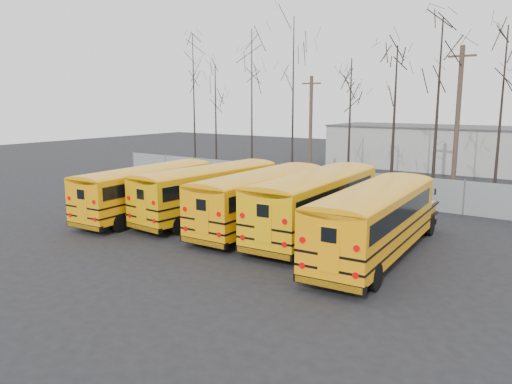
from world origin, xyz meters
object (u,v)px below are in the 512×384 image
Objects in this scene: bus_c at (262,195)px; bus_d at (317,198)px; utility_pole_left at (311,130)px; bus_e at (376,216)px; bus_a at (149,187)px; utility_pole_right at (457,122)px; bus_b at (211,188)px.

bus_c is 0.95× the size of bus_d.
utility_pole_left is (-4.45, 13.22, 2.51)m from bus_c.
bus_c is at bearing 164.98° from bus_e.
bus_c reaches higher than bus_a.
bus_a is 13.47m from bus_e.
bus_a is 1.06× the size of utility_pole_right.
bus_d reaches higher than bus_a.
utility_pole_right reaches higher than bus_c.
bus_a is 0.97× the size of bus_b.
utility_pole_right reaches higher than bus_d.
utility_pole_right is at bearing 58.80° from bus_b.
bus_a is 14.99m from utility_pole_left.
bus_b is 0.97× the size of bus_e.
utility_pole_left is (-0.86, 13.00, 2.52)m from bus_b.
bus_a is 3.60m from bus_b.
bus_e reaches higher than bus_a.
bus_a is at bearing -126.72° from utility_pole_right.
utility_pole_left is (-11.09, 14.59, 2.47)m from bus_e.
bus_d is at bearing 5.64° from bus_b.
bus_e reaches higher than bus_b.
bus_a is at bearing -107.32° from utility_pole_left.
utility_pole_right is at bearing 74.17° from bus_d.
bus_e is (3.66, -1.75, -0.04)m from bus_d.
bus_d is at bearing 6.98° from bus_a.
bus_b is at bearing 22.82° from bus_a.
utility_pole_left is (2.38, 14.57, 2.58)m from bus_a.
utility_pole_left is 0.84× the size of utility_pole_right.
bus_a is 6.97m from bus_c.
bus_e is 18.49m from utility_pole_left.
bus_e is at bearing -4.59° from bus_b.
utility_pole_right is at bearing 88.63° from bus_e.
bus_d is 1.16× the size of utility_pole_right.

